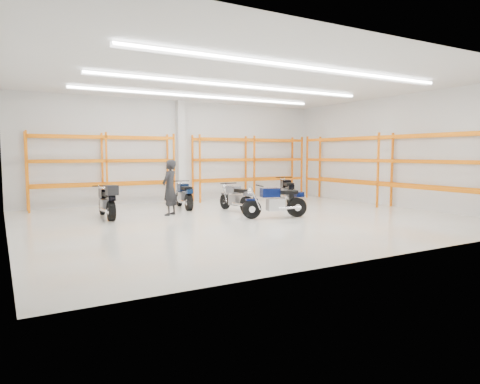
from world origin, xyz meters
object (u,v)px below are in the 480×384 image
motorcycle_main (277,202)px  motorcycle_back_a (107,202)px  motorcycle_back_b (184,196)px  standing_man (170,188)px  motorcycle_back_d (287,191)px  motorcycle_back_c (237,199)px  structural_column (181,152)px

motorcycle_main → motorcycle_back_a: motorcycle_back_a is taller
motorcycle_back_a → motorcycle_back_b: bearing=19.7°
motorcycle_back_b → standing_man: size_ratio=1.12×
motorcycle_back_a → motorcycle_back_d: size_ratio=1.06×
motorcycle_back_b → motorcycle_back_d: (4.60, -0.47, 0.02)m
motorcycle_back_b → motorcycle_back_d: bearing=-5.8°
motorcycle_back_a → motorcycle_back_c: size_ratio=1.06×
motorcycle_back_b → motorcycle_back_c: motorcycle_back_b is taller
motorcycle_back_d → standing_man: size_ratio=1.10×
motorcycle_back_c → standing_man: (-2.51, 0.32, 0.49)m
motorcycle_main → motorcycle_back_c: size_ratio=1.05×
motorcycle_main → standing_man: bearing=141.1°
standing_man → structural_column: structural_column is taller
motorcycle_back_d → standing_man: 5.84m
motorcycle_back_a → motorcycle_back_c: (4.59, -0.61, -0.07)m
standing_man → motorcycle_back_a: bearing=-49.9°
motorcycle_back_b → motorcycle_back_c: size_ratio=1.03×
motorcycle_main → motorcycle_back_a: (-5.02, 2.67, 0.03)m
motorcycle_main → structural_column: structural_column is taller
motorcycle_back_b → motorcycle_back_d: size_ratio=1.02×
motorcycle_main → structural_column: size_ratio=0.50×
motorcycle_main → standing_man: (-2.94, 2.37, 0.45)m
structural_column → motorcycle_back_b: bearing=-108.7°
motorcycle_back_a → standing_man: bearing=-8.1°
motorcycle_back_a → standing_man: (2.08, -0.30, 0.42)m
motorcycle_main → structural_column: (-1.02, 6.13, 1.73)m
motorcycle_back_c → motorcycle_back_d: size_ratio=0.99×
motorcycle_back_d → motorcycle_main: bearing=-129.9°
motorcycle_back_d → structural_column: 5.03m
motorcycle_back_b → structural_column: size_ratio=0.48×
motorcycle_main → motorcycle_back_d: 4.37m
motorcycle_back_d → standing_man: bearing=-170.3°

